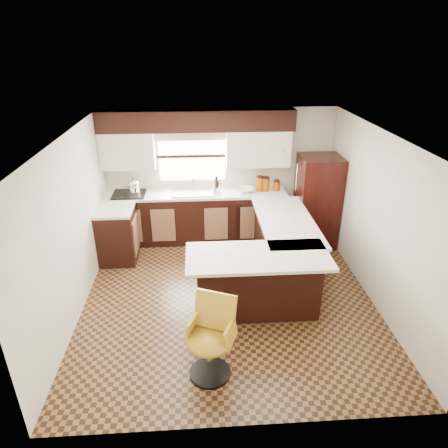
{
  "coord_description": "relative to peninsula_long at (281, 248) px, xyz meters",
  "views": [
    {
      "loc": [
        -0.39,
        -4.93,
        3.54
      ],
      "look_at": [
        -0.03,
        0.45,
        0.99
      ],
      "focal_mm": 32.0,
      "sensor_mm": 36.0,
      "label": 1
    }
  ],
  "objects": [
    {
      "name": "valance",
      "position": [
        -1.4,
        1.52,
        1.49
      ],
      "size": [
        1.3,
        0.06,
        0.18
      ],
      "primitive_type": "cube",
      "color": "#D19B93",
      "rests_on": "wall_back"
    },
    {
      "name": "refrigerator",
      "position": [
        0.82,
        0.99,
        0.38
      ],
      "size": [
        0.71,
        0.68,
        1.66
      ],
      "primitive_type": "cube",
      "color": "black",
      "rests_on": "floor"
    },
    {
      "name": "wall_right",
      "position": [
        1.2,
        -0.62,
        0.75
      ],
      "size": [
        0.0,
        4.4,
        4.4
      ],
      "primitive_type": "plane",
      "rotation": [
        1.57,
        0.0,
        -1.57
      ],
      "color": "beige",
      "rests_on": "floor"
    },
    {
      "name": "counter_back",
      "position": [
        -1.35,
        1.28,
        0.47
      ],
      "size": [
        3.3,
        0.6,
        0.04
      ],
      "primitive_type": "cube",
      "color": "silver",
      "rests_on": "base_cab_back"
    },
    {
      "name": "base_cab_back",
      "position": [
        -1.35,
        1.28,
        0.0
      ],
      "size": [
        3.3,
        0.6,
        0.9
      ],
      "primitive_type": "cube",
      "color": "black",
      "rests_on": "floor"
    },
    {
      "name": "mixing_bowl",
      "position": [
        -0.44,
        1.28,
        0.53
      ],
      "size": [
        0.3,
        0.3,
        0.07
      ],
      "primitive_type": "imported",
      "rotation": [
        0.0,
        0.0,
        -0.05
      ],
      "color": "white",
      "rests_on": "counter_back"
    },
    {
      "name": "window_pane",
      "position": [
        -1.4,
        1.56,
        1.1
      ],
      "size": [
        1.2,
        0.02,
        0.9
      ],
      "primitive_type": "cube",
      "color": "white",
      "rests_on": "wall_back"
    },
    {
      "name": "canister_med",
      "position": [
        -0.07,
        1.3,
        0.62
      ],
      "size": [
        0.14,
        0.14,
        0.24
      ],
      "primitive_type": "cylinder",
      "color": "#903F04",
      "rests_on": "counter_back"
    },
    {
      "name": "counter_pen_long",
      "position": [
        0.05,
        0.0,
        0.47
      ],
      "size": [
        0.84,
        1.95,
        0.04
      ],
      "primitive_type": "cube",
      "color": "silver",
      "rests_on": "peninsula_long"
    },
    {
      "name": "canister_small",
      "position": [
        0.14,
        1.3,
        0.58
      ],
      "size": [
        0.13,
        0.13,
        0.17
      ],
      "primitive_type": "cylinder",
      "color": "#903F04",
      "rests_on": "counter_back"
    },
    {
      "name": "wall_front",
      "position": [
        -0.9,
        -2.83,
        0.75
      ],
      "size": [
        4.4,
        0.0,
        4.4
      ],
      "primitive_type": "plane",
      "rotation": [
        -1.57,
        0.0,
        0.0
      ],
      "color": "beige",
      "rests_on": "floor"
    },
    {
      "name": "wall_back",
      "position": [
        -0.9,
        1.58,
        0.75
      ],
      "size": [
        4.4,
        0.0,
        4.4
      ],
      "primitive_type": "plane",
      "rotation": [
        1.57,
        0.0,
        0.0
      ],
      "color": "beige",
      "rests_on": "floor"
    },
    {
      "name": "kettle",
      "position": [
        -2.45,
        1.26,
        0.67
      ],
      "size": [
        0.22,
        0.22,
        0.29
      ],
      "primitive_type": null,
      "color": "silver",
      "rests_on": "cooktop"
    },
    {
      "name": "peninsula_return",
      "position": [
        -0.53,
        -0.97,
        0.0
      ],
      "size": [
        1.65,
        0.6,
        0.9
      ],
      "primitive_type": "cube",
      "color": "black",
      "rests_on": "floor"
    },
    {
      "name": "floor",
      "position": [
        -0.9,
        -0.62,
        -0.45
      ],
      "size": [
        4.4,
        4.4,
        0.0
      ],
      "primitive_type": "plane",
      "color": "#49301A",
      "rests_on": "ground"
    },
    {
      "name": "ceiling",
      "position": [
        -0.9,
        -0.62,
        1.95
      ],
      "size": [
        4.4,
        4.4,
        0.0
      ],
      "primitive_type": "plane",
      "rotation": [
        3.14,
        0.0,
        0.0
      ],
      "color": "silver",
      "rests_on": "wall_back"
    },
    {
      "name": "counter_pen_return",
      "position": [
        -0.55,
        -1.06,
        0.47
      ],
      "size": [
        1.89,
        0.84,
        0.04
      ],
      "primitive_type": "cube",
      "color": "silver",
      "rests_on": "peninsula_return"
    },
    {
      "name": "cooktop",
      "position": [
        -2.55,
        1.25,
        0.51
      ],
      "size": [
        0.58,
        0.5,
        0.02
      ],
      "primitive_type": "cube",
      "color": "black",
      "rests_on": "counter_back"
    },
    {
      "name": "soffit",
      "position": [
        -1.3,
        1.4,
        1.77
      ],
      "size": [
        3.4,
        0.35,
        0.36
      ],
      "primitive_type": "cube",
      "color": "black",
      "rests_on": "wall_back"
    },
    {
      "name": "bar_chair",
      "position": [
        -1.22,
        -2.12,
        0.04
      ],
      "size": [
        0.68,
        0.68,
        0.98
      ],
      "primitive_type": null,
      "rotation": [
        0.0,
        0.0,
        -0.39
      ],
      "color": "#BD9021",
      "rests_on": "floor"
    },
    {
      "name": "counter_left",
      "position": [
        -2.7,
        0.62,
        0.47
      ],
      "size": [
        0.6,
        0.7,
        0.04
      ],
      "primitive_type": "cube",
      "color": "silver",
      "rests_on": "base_cab_left"
    },
    {
      "name": "percolator",
      "position": [
        -0.97,
        1.28,
        0.63
      ],
      "size": [
        0.15,
        0.15,
        0.27
      ],
      "primitive_type": "cylinder",
      "color": "silver",
      "rests_on": "counter_back"
    },
    {
      "name": "sink",
      "position": [
        -1.4,
        1.25,
        0.51
      ],
      "size": [
        0.75,
        0.45,
        0.03
      ],
      "primitive_type": "cube",
      "color": "#B2B2B7",
      "rests_on": "counter_back"
    },
    {
      "name": "canister_large",
      "position": [
        -0.18,
        1.3,
        0.62
      ],
      "size": [
        0.14,
        0.14,
        0.26
      ],
      "primitive_type": "cylinder",
      "color": "#903F04",
      "rests_on": "counter_back"
    },
    {
      "name": "wall_left",
      "position": [
        -3.0,
        -0.62,
        0.75
      ],
      "size": [
        0.0,
        4.4,
        4.4
      ],
      "primitive_type": "plane",
      "rotation": [
        1.57,
        0.0,
        1.57
      ],
      "color": "beige",
      "rests_on": "floor"
    },
    {
      "name": "peninsula_long",
      "position": [
        0.0,
        0.0,
        0.0
      ],
      "size": [
        0.6,
        1.95,
        0.9
      ],
      "primitive_type": "cube",
      "color": "black",
      "rests_on": "floor"
    },
    {
      "name": "base_cab_left",
      "position": [
        -2.7,
        0.62,
        0.0
      ],
      "size": [
        0.6,
        0.7,
        0.9
      ],
      "primitive_type": "cube",
      "color": "black",
      "rests_on": "floor"
    },
    {
      "name": "upper_cab_right",
      "position": [
        -0.22,
        1.4,
        1.27
      ],
      "size": [
        1.14,
        0.35,
        0.64
      ],
      "primitive_type": "cube",
      "color": "beige",
      "rests_on": "wall_back"
    },
    {
      "name": "dishwasher",
      "position": [
        -0.35,
        0.99,
        -0.02
      ],
      "size": [
        0.58,
        0.03,
        0.78
      ],
      "primitive_type": "cube",
      "color": "black",
      "rests_on": "floor"
    },
    {
      "name": "upper_cab_left",
      "position": [
        -2.52,
        1.4,
        1.27
      ],
      "size": [
        0.94,
        0.35,
        0.64
      ],
      "primitive_type": "cube",
      "color": "beige",
      "rests_on": "wall_back"
    }
  ]
}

